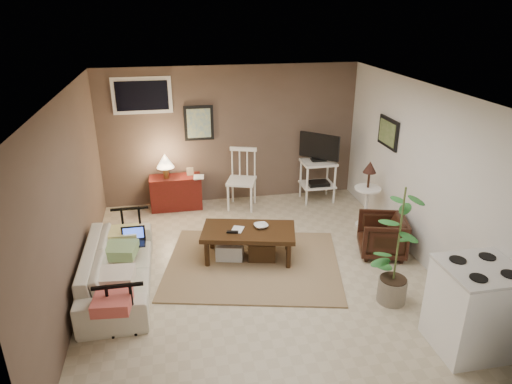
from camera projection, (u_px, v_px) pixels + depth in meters
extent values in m
plane|color=#C1B293|center=(258.00, 270.00, 6.19)|extent=(5.00, 5.00, 0.00)
cube|color=black|center=(199.00, 123.00, 7.78)|extent=(0.50, 0.03, 0.60)
cube|color=black|center=(388.00, 133.00, 6.94)|extent=(0.03, 0.60, 0.45)
cube|color=white|center=(142.00, 96.00, 7.43)|extent=(0.96, 0.03, 0.60)
cube|color=#977F58|center=(253.00, 264.00, 6.30)|extent=(2.71, 2.36, 0.02)
cube|color=#37220F|center=(249.00, 232.00, 6.30)|extent=(1.39, 0.93, 0.06)
cylinder|color=#37220F|center=(207.00, 254.00, 6.18)|extent=(0.07, 0.07, 0.40)
cylinder|color=#37220F|center=(289.00, 256.00, 6.13)|extent=(0.07, 0.07, 0.40)
cylinder|color=#37220F|center=(212.00, 237.00, 6.63)|extent=(0.07, 0.07, 0.40)
cylinder|color=#37220F|center=(288.00, 238.00, 6.59)|extent=(0.07, 0.07, 0.40)
cube|color=black|center=(232.00, 232.00, 6.19)|extent=(0.17, 0.09, 0.02)
cube|color=#452B18|center=(262.00, 249.00, 6.39)|extent=(0.44, 0.40, 0.28)
cube|color=silver|center=(230.00, 250.00, 6.42)|extent=(0.44, 0.40, 0.23)
imported|color=#EFE4CE|center=(117.00, 261.00, 5.66)|extent=(0.58, 1.99, 0.78)
cube|color=black|center=(134.00, 244.00, 5.93)|extent=(0.31, 0.21, 0.02)
cube|color=black|center=(133.00, 233.00, 5.99)|extent=(0.31, 0.02, 0.19)
cube|color=blue|center=(133.00, 233.00, 5.98)|extent=(0.26, 0.00, 0.15)
cube|color=maroon|center=(176.00, 192.00, 7.95)|extent=(0.87, 0.39, 0.58)
cylinder|color=olive|center=(166.00, 173.00, 7.74)|extent=(0.10, 0.10, 0.19)
cone|color=beige|center=(165.00, 161.00, 7.66)|extent=(0.29, 0.29, 0.23)
cube|color=tan|center=(190.00, 172.00, 7.87)|extent=(0.12, 0.02, 0.15)
cube|color=white|center=(241.00, 181.00, 7.89)|extent=(0.60, 0.60, 0.04)
cylinder|color=white|center=(228.00, 199.00, 7.84)|extent=(0.04, 0.04, 0.47)
cylinder|color=white|center=(251.00, 200.00, 7.78)|extent=(0.04, 0.04, 0.47)
cylinder|color=white|center=(233.00, 190.00, 8.20)|extent=(0.04, 0.04, 0.47)
cylinder|color=white|center=(255.00, 191.00, 8.15)|extent=(0.04, 0.04, 0.47)
cube|color=white|center=(243.00, 149.00, 7.89)|extent=(0.46, 0.20, 0.07)
cube|color=white|center=(318.00, 162.00, 8.11)|extent=(0.59, 0.48, 0.04)
cube|color=white|center=(317.00, 185.00, 8.27)|extent=(0.59, 0.48, 0.03)
cylinder|color=white|center=(307.00, 186.00, 8.01)|extent=(0.04, 0.04, 0.74)
cylinder|color=white|center=(335.00, 184.00, 8.10)|extent=(0.04, 0.04, 0.74)
cylinder|color=white|center=(301.00, 178.00, 8.38)|extent=(0.04, 0.04, 0.74)
cylinder|color=white|center=(327.00, 176.00, 8.47)|extent=(0.04, 0.04, 0.74)
cube|color=black|center=(319.00, 160.00, 8.09)|extent=(0.27, 0.15, 0.03)
cube|color=black|center=(319.00, 146.00, 7.99)|extent=(0.58, 0.55, 0.45)
cube|color=#EC7F5C|center=(319.00, 146.00, 7.99)|extent=(0.47, 0.44, 0.36)
cube|color=black|center=(318.00, 185.00, 8.21)|extent=(0.37, 0.27, 0.11)
cylinder|color=white|center=(364.00, 225.00, 7.41)|extent=(0.29, 0.29, 0.03)
cylinder|color=white|center=(366.00, 207.00, 7.29)|extent=(0.06, 0.06, 0.62)
cylinder|color=white|center=(368.00, 189.00, 7.17)|extent=(0.41, 0.41, 0.03)
cylinder|color=black|center=(369.00, 179.00, 7.11)|extent=(0.04, 0.04, 0.27)
cone|color=#321A14|center=(370.00, 167.00, 7.03)|extent=(0.21, 0.21, 0.19)
imported|color=black|center=(382.00, 234.00, 6.46)|extent=(0.73, 0.76, 0.64)
cylinder|color=gray|center=(392.00, 290.00, 5.49)|extent=(0.34, 0.34, 0.30)
cylinder|color=#4C602D|center=(399.00, 235.00, 5.20)|extent=(0.02, 0.02, 1.18)
cube|color=white|center=(474.00, 309.00, 4.64)|extent=(0.73, 0.67, 0.93)
cube|color=silver|center=(483.00, 269.00, 4.45)|extent=(0.75, 0.69, 0.03)
cylinder|color=black|center=(479.00, 278.00, 4.26)|extent=(0.17, 0.17, 0.01)
cylinder|color=black|center=(510.00, 274.00, 4.32)|extent=(0.17, 0.17, 0.01)
cylinder|color=black|center=(458.00, 260.00, 4.57)|extent=(0.17, 0.17, 0.01)
cylinder|color=black|center=(487.00, 257.00, 4.62)|extent=(0.17, 0.17, 0.01)
imported|color=#37220F|center=(261.00, 221.00, 6.31)|extent=(0.20, 0.07, 0.19)
imported|color=#37220F|center=(232.00, 223.00, 6.24)|extent=(0.15, 0.08, 0.21)
imported|color=#37220F|center=(193.00, 172.00, 7.73)|extent=(0.18, 0.04, 0.23)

